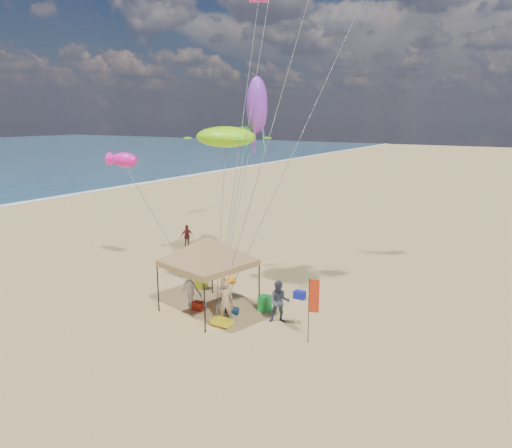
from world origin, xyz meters
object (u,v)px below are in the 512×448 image
(cooler_blue, at_px, (300,295))
(person_near_a, at_px, (225,301))
(person_near_b, at_px, (279,302))
(chair_green, at_px, (265,303))
(person_near_c, at_px, (191,288))
(cooler_red, at_px, (198,306))
(canopy_tent, at_px, (208,240))
(person_far_a, at_px, (187,236))
(chair_yellow, at_px, (201,282))
(feather_flag, at_px, (313,300))
(beach_cart, at_px, (222,322))

(cooler_blue, height_order, person_near_a, person_near_a)
(cooler_blue, relative_size, person_near_b, 0.29)
(chair_green, relative_size, person_near_c, 0.38)
(cooler_red, distance_m, cooler_blue, 5.00)
(chair_green, xyz_separation_m, person_near_a, (-0.80, -2.03, 0.61))
(cooler_red, distance_m, chair_green, 3.09)
(cooler_red, height_order, person_near_a, person_near_a)
(cooler_blue, bearing_deg, person_near_c, -137.65)
(canopy_tent, distance_m, cooler_red, 3.23)
(person_near_b, height_order, person_far_a, person_near_b)
(person_near_a, bearing_deg, person_near_c, -49.02)
(cooler_red, distance_m, person_near_a, 2.07)
(person_near_a, bearing_deg, chair_yellow, -72.82)
(person_near_b, bearing_deg, chair_yellow, 136.24)
(feather_flag, distance_m, chair_yellow, 8.14)
(chair_yellow, bearing_deg, person_near_b, -16.17)
(canopy_tent, xyz_separation_m, person_near_c, (-1.02, -0.01, -2.45))
(person_near_c, xyz_separation_m, person_far_a, (-6.88, 8.05, -0.14))
(chair_yellow, bearing_deg, cooler_blue, 15.06)
(cooler_red, distance_m, chair_yellow, 2.88)
(cooler_blue, xyz_separation_m, person_near_c, (-3.89, -3.55, 0.74))
(feather_flag, distance_m, person_near_b, 2.44)
(chair_yellow, distance_m, beach_cart, 4.88)
(beach_cart, relative_size, person_near_a, 0.47)
(chair_green, relative_size, chair_yellow, 1.00)
(canopy_tent, xyz_separation_m, beach_cart, (1.47, -1.06, -3.18))
(feather_flag, distance_m, beach_cart, 4.27)
(person_far_a, bearing_deg, canopy_tent, -115.66)
(cooler_blue, xyz_separation_m, person_far_a, (-10.77, 4.50, 0.60))
(beach_cart, distance_m, person_far_a, 13.07)
(beach_cart, height_order, person_far_a, person_far_a)
(cooler_blue, distance_m, chair_green, 2.27)
(chair_yellow, xyz_separation_m, person_near_b, (5.52, -1.60, 0.58))
(chair_green, height_order, chair_yellow, same)
(beach_cart, relative_size, person_near_c, 0.49)
(beach_cart, distance_m, person_near_a, 0.88)
(cooler_blue, distance_m, person_far_a, 11.69)
(canopy_tent, bearing_deg, feather_flag, -4.87)
(cooler_blue, bearing_deg, feather_flag, -57.77)
(person_near_c, bearing_deg, beach_cart, 161.25)
(beach_cart, bearing_deg, chair_green, 74.17)
(feather_flag, height_order, person_far_a, feather_flag)
(cooler_red, relative_size, cooler_blue, 1.00)
(beach_cart, height_order, person_near_c, person_near_c)
(beach_cart, bearing_deg, person_near_a, 104.40)
(chair_yellow, xyz_separation_m, person_near_c, (1.15, -2.19, 0.58))
(person_near_b, relative_size, person_near_c, 1.01)
(person_near_a, xyz_separation_m, person_near_c, (-2.38, 0.63, -0.04))
(canopy_tent, relative_size, beach_cart, 7.15)
(feather_flag, relative_size, person_near_a, 1.38)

